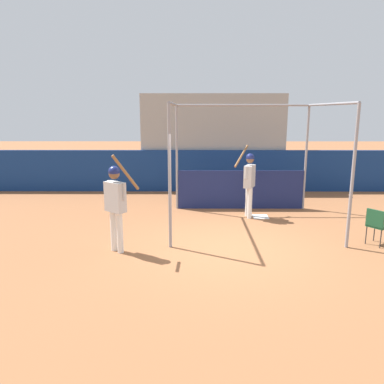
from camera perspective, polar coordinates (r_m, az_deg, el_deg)
The scene contains 8 objects.
ground_plane at distance 8.41m, azimuth 5.28°, elevation -8.49°, with size 60.00×60.00×0.00m, color #935B38.
outfield_wall at distance 14.07m, azimuth 3.25°, elevation 3.23°, with size 24.00×0.12×1.55m.
bleacher_section at distance 16.00m, azimuth 2.92°, elevation 8.05°, with size 5.40×4.00×3.63m.
batting_cage at distance 10.90m, azimuth 7.89°, elevation 3.26°, with size 3.99×3.48×3.17m.
home_plate at distance 10.91m, azimuth 10.38°, elevation -3.73°, with size 0.44×0.44×0.02m.
player_batter at distance 10.62m, azimuth 8.71°, elevation 2.04°, with size 0.63×0.99×2.01m.
player_waiting at distance 8.01m, azimuth -11.56°, elevation -1.20°, with size 0.79×0.62×2.14m.
folding_chair at distance 9.35m, azimuth 26.33°, elevation -4.29°, with size 0.56×0.56×0.84m.
Camera 1 is at (-0.73, -7.84, 2.97)m, focal length 35.00 mm.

